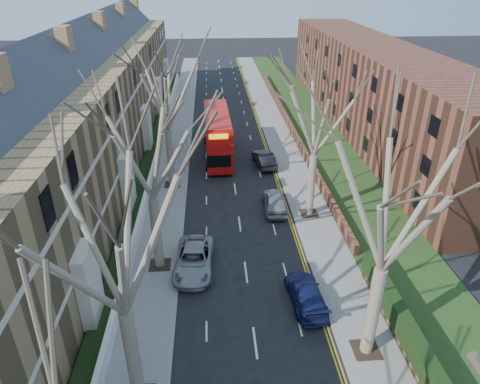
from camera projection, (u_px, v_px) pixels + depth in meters
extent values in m
cube|color=slate|center=(177.00, 142.00, 48.96)|extent=(3.00, 102.00, 0.12)
cube|color=slate|center=(280.00, 139.00, 49.70)|extent=(3.00, 102.00, 0.12)
cube|color=olive|center=(82.00, 125.00, 39.11)|extent=(9.00, 78.00, 10.00)
cube|color=#31343C|center=(70.00, 58.00, 36.32)|extent=(4.67, 78.00, 4.67)
cube|color=silver|center=(133.00, 139.00, 40.09)|extent=(0.12, 78.00, 0.35)
cube|color=silver|center=(128.00, 103.00, 38.46)|extent=(0.12, 78.00, 0.35)
cube|color=brown|center=(371.00, 87.00, 51.63)|extent=(8.00, 54.00, 10.00)
cube|color=brown|center=(289.00, 124.00, 53.09)|extent=(0.35, 54.00, 0.90)
cube|color=white|center=(154.00, 167.00, 41.53)|extent=(0.30, 78.00, 1.00)
cube|color=#1D3613|center=(319.00, 138.00, 49.93)|extent=(6.00, 102.00, 0.06)
cylinder|color=#736552|center=(133.00, 358.00, 18.60)|extent=(0.64, 0.64, 5.25)
cylinder|color=#736552|center=(157.00, 233.00, 27.47)|extent=(0.64, 0.64, 5.07)
cube|color=#2D2116|center=(160.00, 265.00, 28.64)|extent=(1.40, 1.40, 0.05)
cylinder|color=#736552|center=(170.00, 158.00, 38.02)|extent=(0.60, 0.60, 5.25)
cube|color=#2D2116|center=(173.00, 184.00, 39.23)|extent=(1.40, 1.40, 0.05)
cylinder|color=#736552|center=(373.00, 312.00, 21.07)|extent=(0.64, 0.64, 5.25)
cube|color=#2D2116|center=(366.00, 350.00, 22.28)|extent=(1.40, 1.40, 0.05)
cylinder|color=#736552|center=(311.00, 186.00, 33.46)|extent=(0.60, 0.60, 5.07)
cube|color=#2D2116|center=(309.00, 213.00, 34.64)|extent=(1.40, 1.40, 0.05)
cube|color=#B1100C|center=(218.00, 143.00, 44.86)|extent=(2.76, 11.03, 2.19)
cube|color=#B1100C|center=(217.00, 124.00, 43.88)|extent=(2.75, 10.48, 1.99)
cube|color=black|center=(218.00, 139.00, 44.65)|extent=(2.76, 10.15, 0.90)
cube|color=black|center=(217.00, 123.00, 43.83)|extent=(2.75, 9.93, 0.90)
imported|color=gray|center=(194.00, 260.00, 28.14)|extent=(2.82, 5.49, 1.48)
imported|color=#171D51|center=(306.00, 294.00, 25.29)|extent=(2.13, 4.70, 1.34)
imported|color=gray|center=(275.00, 201.00, 35.14)|extent=(2.02, 4.63, 1.55)
imported|color=black|center=(264.00, 159.00, 42.93)|extent=(2.19, 4.72, 1.50)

